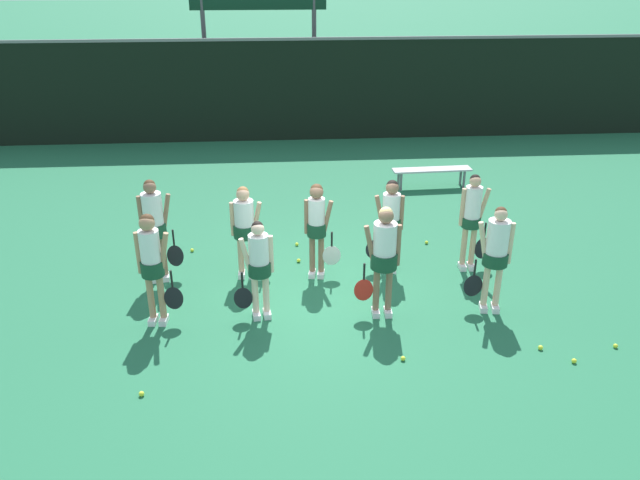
% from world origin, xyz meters
% --- Properties ---
extents(ground_plane, '(140.00, 140.00, 0.00)m').
position_xyz_m(ground_plane, '(0.00, 0.00, 0.00)').
color(ground_plane, '#216642').
extents(fence_windscreen, '(60.00, 0.08, 2.96)m').
position_xyz_m(fence_windscreen, '(0.00, 9.37, 1.49)').
color(fence_windscreen, black).
rests_on(fence_windscreen, ground_plane).
extents(bench_courtside, '(1.90, 0.44, 0.47)m').
position_xyz_m(bench_courtside, '(3.03, 4.93, 0.41)').
color(bench_courtside, '#B2B2B7').
rests_on(bench_courtside, ground_plane).
extents(player_0, '(0.63, 0.34, 1.78)m').
position_xyz_m(player_0, '(-2.55, -0.67, 1.06)').
color(player_0, tan).
rests_on(player_0, ground_plane).
extents(player_1, '(0.63, 0.35, 1.60)m').
position_xyz_m(player_1, '(-0.99, -0.62, 0.93)').
color(player_1, beige).
rests_on(player_1, ground_plane).
extents(player_2, '(0.69, 0.40, 1.80)m').
position_xyz_m(player_2, '(0.89, -0.70, 1.08)').
color(player_2, '#8C664C').
rests_on(player_2, ground_plane).
extents(player_3, '(0.67, 0.39, 1.74)m').
position_xyz_m(player_3, '(2.62, -0.69, 1.03)').
color(player_3, beige).
rests_on(player_3, ground_plane).
extents(player_4, '(0.66, 0.38, 1.82)m').
position_xyz_m(player_4, '(-2.74, 0.72, 1.08)').
color(player_4, '#8C664C').
rests_on(player_4, ground_plane).
extents(player_5, '(0.67, 0.39, 1.65)m').
position_xyz_m(player_5, '(-1.24, 0.74, 0.98)').
color(player_5, tan).
rests_on(player_5, ground_plane).
extents(player_6, '(0.62, 0.33, 1.69)m').
position_xyz_m(player_6, '(-0.02, 0.65, 1.00)').
color(player_6, '#8C664C').
rests_on(player_6, ground_plane).
extents(player_7, '(0.63, 0.35, 1.69)m').
position_xyz_m(player_7, '(1.25, 0.75, 1.00)').
color(player_7, '#8C664C').
rests_on(player_7, ground_plane).
extents(player_8, '(0.63, 0.33, 1.76)m').
position_xyz_m(player_8, '(2.68, 0.73, 1.02)').
color(player_8, tan).
rests_on(player_8, ground_plane).
extents(tennis_ball_0, '(0.07, 0.07, 0.07)m').
position_xyz_m(tennis_ball_0, '(3.34, -2.18, 0.03)').
color(tennis_ball_0, '#CCE033').
rests_on(tennis_ball_0, ground_plane).
extents(tennis_ball_1, '(0.07, 0.07, 0.07)m').
position_xyz_m(tennis_ball_1, '(2.19, 1.78, 0.03)').
color(tennis_ball_1, '#CCE033').
rests_on(tennis_ball_1, ground_plane).
extents(tennis_ball_2, '(0.07, 0.07, 0.07)m').
position_xyz_m(tennis_ball_2, '(-2.50, -2.45, 0.03)').
color(tennis_ball_2, '#CCE033').
rests_on(tennis_ball_2, ground_plane).
extents(tennis_ball_3, '(0.06, 0.06, 0.06)m').
position_xyz_m(tennis_ball_3, '(4.10, -1.87, 0.03)').
color(tennis_ball_3, '#CCE033').
rests_on(tennis_ball_3, ground_plane).
extents(tennis_ball_4, '(0.07, 0.07, 0.07)m').
position_xyz_m(tennis_ball_4, '(-0.33, 1.18, 0.04)').
color(tennis_ball_4, '#CCE033').
rests_on(tennis_ball_4, ground_plane).
extents(tennis_ball_5, '(0.07, 0.07, 0.07)m').
position_xyz_m(tennis_ball_5, '(0.99, -1.94, 0.03)').
color(tennis_ball_5, '#CCE033').
rests_on(tennis_ball_5, ground_plane).
extents(tennis_ball_6, '(0.07, 0.07, 0.07)m').
position_xyz_m(tennis_ball_6, '(-2.32, 1.77, 0.03)').
color(tennis_ball_6, '#CCE033').
rests_on(tennis_ball_6, ground_plane).
extents(tennis_ball_7, '(0.07, 0.07, 0.07)m').
position_xyz_m(tennis_ball_7, '(-0.33, 1.89, 0.03)').
color(tennis_ball_7, '#CCE033').
rests_on(tennis_ball_7, ground_plane).
extents(tennis_ball_8, '(0.07, 0.07, 0.07)m').
position_xyz_m(tennis_ball_8, '(1.66, 2.01, 0.04)').
color(tennis_ball_8, '#CCE033').
rests_on(tennis_ball_8, ground_plane).
extents(tennis_ball_9, '(0.07, 0.07, 0.07)m').
position_xyz_m(tennis_ball_9, '(3.00, -1.84, 0.03)').
color(tennis_ball_9, '#CCE033').
rests_on(tennis_ball_9, ground_plane).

